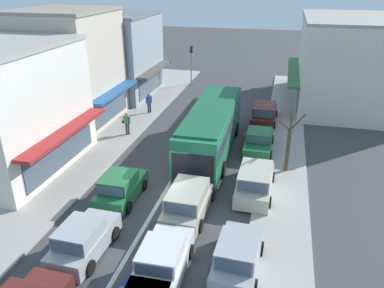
{
  "coord_description": "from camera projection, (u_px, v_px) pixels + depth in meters",
  "views": [
    {
      "loc": [
        5.63,
        -16.13,
        10.82
      ],
      "look_at": [
        0.56,
        4.51,
        1.2
      ],
      "focal_mm": 35.0,
      "sensor_mm": 36.0,
      "label": 1
    }
  ],
  "objects": [
    {
      "name": "parked_wagon_kerb_second",
      "position": [
        255.0,
        181.0,
        20.05
      ],
      "size": [
        2.0,
        4.53,
        1.58
      ],
      "color": "#B7B29E",
      "rests_on": "ground"
    },
    {
      "name": "parked_sedan_kerb_third",
      "position": [
        259.0,
        141.0,
        25.04
      ],
      "size": [
        1.9,
        4.2,
        1.47
      ],
      "color": "#1E6638",
      "rests_on": "ground"
    },
    {
      "name": "sedan_behind_bus_mid",
      "position": [
        162.0,
        263.0,
        14.45
      ],
      "size": [
        1.98,
        4.24,
        1.47
      ],
      "color": "silver",
      "rests_on": "ground"
    },
    {
      "name": "ground_plane",
      "position": [
        162.0,
        197.0,
        19.96
      ],
      "size": [
        140.0,
        140.0,
        0.0
      ],
      "primitive_type": "plane",
      "color": "#3F3F42"
    },
    {
      "name": "traffic_light_downstreet",
      "position": [
        191.0,
        59.0,
        38.88
      ],
      "size": [
        0.33,
        0.24,
        4.2
      ],
      "color": "gray",
      "rests_on": "ground"
    },
    {
      "name": "shopfront_mid_block",
      "position": [
        70.0,
        69.0,
        28.54
      ],
      "size": [
        7.17,
        7.14,
        8.64
      ],
      "color": "beige",
      "rests_on": "ground"
    },
    {
      "name": "city_bus",
      "position": [
        212.0,
        127.0,
        24.16
      ],
      "size": [
        2.83,
        10.88,
        3.23
      ],
      "color": "#237A4C",
      "rests_on": "ground"
    },
    {
      "name": "pedestrian_browsing_midblock",
      "position": [
        149.0,
        102.0,
        31.48
      ],
      "size": [
        0.41,
        0.44,
        1.63
      ],
      "color": "#232838",
      "rests_on": "sidewalk_left"
    },
    {
      "name": "wagon_behind_bus_near",
      "position": [
        189.0,
        201.0,
        18.31
      ],
      "size": [
        1.99,
        4.53,
        1.58
      ],
      "color": "#B7B29E",
      "rests_on": "ground"
    },
    {
      "name": "shopfront_far_end",
      "position": [
        114.0,
        55.0,
        35.65
      ],
      "size": [
        8.35,
        8.06,
        7.68
      ],
      "color": "#84939E",
      "rests_on": "ground"
    },
    {
      "name": "hatchback_queue_far_back",
      "position": [
        121.0,
        188.0,
        19.46
      ],
      "size": [
        1.83,
        3.71,
        1.54
      ],
      "color": "#1E6638",
      "rests_on": "ground"
    },
    {
      "name": "hatchback_queue_gap_filler",
      "position": [
        84.0,
        240.0,
        15.66
      ],
      "size": [
        1.89,
        3.74,
        1.54
      ],
      "color": "#9EA3A8",
      "rests_on": "ground"
    },
    {
      "name": "kerb_right",
      "position": [
        283.0,
        160.0,
        23.9
      ],
      "size": [
        2.8,
        44.0,
        0.12
      ],
      "primitive_type": "cube",
      "color": "#A39E96",
      "rests_on": "ground"
    },
    {
      "name": "pedestrian_with_handbag_near",
      "position": [
        127.0,
        122.0,
        27.15
      ],
      "size": [
        0.66,
        0.29,
        1.63
      ],
      "color": "#333338",
      "rests_on": "sidewalk_left"
    },
    {
      "name": "sidewalk_left",
      "position": [
        97.0,
        140.0,
        26.72
      ],
      "size": [
        5.2,
        44.0,
        0.14
      ],
      "primitive_type": "cube",
      "color": "#A39E96",
      "rests_on": "ground"
    },
    {
      "name": "parked_wagon_kerb_rear",
      "position": [
        264.0,
        114.0,
        29.75
      ],
      "size": [
        1.98,
        4.52,
        1.58
      ],
      "color": "#561E19",
      "rests_on": "ground"
    },
    {
      "name": "street_tree_right",
      "position": [
        288.0,
        145.0,
        21.77
      ],
      "size": [
        1.65,
        1.71,
        3.91
      ],
      "color": "brown",
      "rests_on": "ground"
    },
    {
      "name": "lane_centre_line",
      "position": [
        181.0,
        164.0,
        23.5
      ],
      "size": [
        0.2,
        28.0,
        0.01
      ],
      "primitive_type": "cube",
      "color": "silver",
      "rests_on": "ground"
    },
    {
      "name": "building_right_far",
      "position": [
        352.0,
        62.0,
        33.1
      ],
      "size": [
        9.92,
        13.03,
        7.64
      ],
      "color": "silver",
      "rests_on": "ground"
    },
    {
      "name": "parked_hatchback_kerb_front",
      "position": [
        238.0,
        256.0,
        14.74
      ],
      "size": [
        1.92,
        3.76,
        1.54
      ],
      "color": "#9EA3A8",
      "rests_on": "ground"
    }
  ]
}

